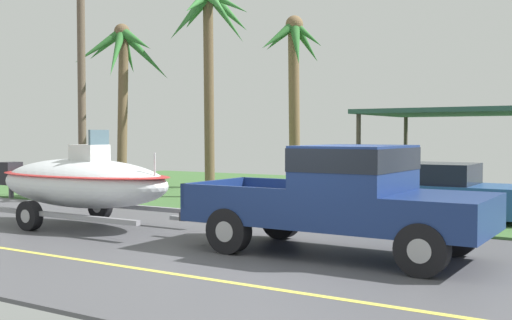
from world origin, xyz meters
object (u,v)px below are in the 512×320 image
at_px(boat_on_trailer, 82,182).
at_px(palm_tree_near_right, 293,64).
at_px(parked_sedan_near, 430,192).
at_px(utility_pole, 81,68).
at_px(pickup_truck_towing, 354,195).
at_px(carport_awning, 498,113).
at_px(palm_tree_mid, 209,27).
at_px(palm_tree_near_left, 123,68).

bearing_deg(boat_on_trailer, palm_tree_near_right, 92.66).
distance_m(parked_sedan_near, palm_tree_near_right, 9.70).
height_order(palm_tree_near_right, utility_pole, utility_pole).
distance_m(pickup_truck_towing, carport_awning, 10.58).
relative_size(parked_sedan_near, utility_pole, 0.56).
xyz_separation_m(boat_on_trailer, carport_awning, (6.91, 10.44, 1.73)).
bearing_deg(pickup_truck_towing, palm_tree_near_right, 123.07).
relative_size(pickup_truck_towing, parked_sedan_near, 1.23).
bearing_deg(carport_awning, parked_sedan_near, -96.45).
xyz_separation_m(parked_sedan_near, palm_tree_mid, (-7.47, 1.08, 4.83)).
xyz_separation_m(pickup_truck_towing, parked_sedan_near, (-0.28, 5.37, -0.38)).
xyz_separation_m(parked_sedan_near, utility_pole, (-10.19, -1.80, 3.44)).
height_order(boat_on_trailer, parked_sedan_near, boat_on_trailer).
bearing_deg(pickup_truck_towing, palm_tree_near_left, 154.19).
bearing_deg(palm_tree_near_right, palm_tree_near_left, -114.48).
distance_m(carport_awning, palm_tree_near_left, 11.75).
xyz_separation_m(palm_tree_near_left, palm_tree_mid, (2.16, 1.66, 1.33)).
distance_m(carport_awning, palm_tree_mid, 9.40).
height_order(pickup_truck_towing, boat_on_trailer, boat_on_trailer).
bearing_deg(utility_pole, palm_tree_mid, 46.60).
bearing_deg(palm_tree_mid, pickup_truck_towing, -39.78).
bearing_deg(boat_on_trailer, parked_sedan_near, 40.32).
distance_m(boat_on_trailer, utility_pole, 6.11).
distance_m(boat_on_trailer, parked_sedan_near, 8.31).
distance_m(pickup_truck_towing, palm_tree_near_left, 11.44).
distance_m(boat_on_trailer, carport_awning, 12.64).
height_order(boat_on_trailer, palm_tree_near_right, palm_tree_near_right).
xyz_separation_m(palm_tree_near_left, palm_tree_near_right, (2.79, 6.14, 0.56)).
height_order(pickup_truck_towing, palm_tree_mid, palm_tree_mid).
height_order(parked_sedan_near, palm_tree_near_right, palm_tree_near_right).
xyz_separation_m(parked_sedan_near, palm_tree_near_right, (-6.84, 5.55, 4.06)).
bearing_deg(pickup_truck_towing, parked_sedan_near, 92.95).
height_order(parked_sedan_near, carport_awning, carport_awning).
height_order(pickup_truck_towing, palm_tree_near_right, palm_tree_near_right).
relative_size(pickup_truck_towing, utility_pole, 0.69).
height_order(pickup_truck_towing, carport_awning, carport_awning).
bearing_deg(palm_tree_mid, utility_pole, -133.40).
bearing_deg(boat_on_trailer, palm_tree_mid, 100.02).
bearing_deg(pickup_truck_towing, boat_on_trailer, 180.00).
distance_m(boat_on_trailer, palm_tree_near_left, 6.63).
xyz_separation_m(palm_tree_near_left, utility_pole, (-0.56, -1.22, -0.06)).
relative_size(palm_tree_near_right, utility_pole, 0.83).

